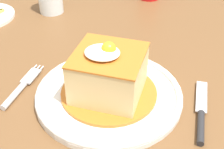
% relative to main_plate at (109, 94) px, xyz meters
% --- Properties ---
extents(dining_table, '(1.44, 0.89, 0.77)m').
position_rel_main_plate_xyz_m(dining_table, '(0.03, 0.13, -0.11)').
color(dining_table, brown).
rests_on(dining_table, ground_plane).
extents(main_plate, '(0.27, 0.27, 0.02)m').
position_rel_main_plate_xyz_m(main_plate, '(0.00, 0.00, 0.00)').
color(main_plate, white).
rests_on(main_plate, dining_table).
extents(sandwich_meal, '(0.18, 0.18, 0.11)m').
position_rel_main_plate_xyz_m(sandwich_meal, '(-0.00, -0.00, 0.04)').
color(sandwich_meal, '#C66B23').
rests_on(sandwich_meal, main_plate).
extents(fork, '(0.02, 0.14, 0.01)m').
position_rel_main_plate_xyz_m(fork, '(-0.17, -0.03, -0.00)').
color(fork, silver).
rests_on(fork, dining_table).
extents(knife, '(0.02, 0.17, 0.01)m').
position_rel_main_plate_xyz_m(knife, '(0.17, -0.01, -0.00)').
color(knife, '#262628').
rests_on(knife, dining_table).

